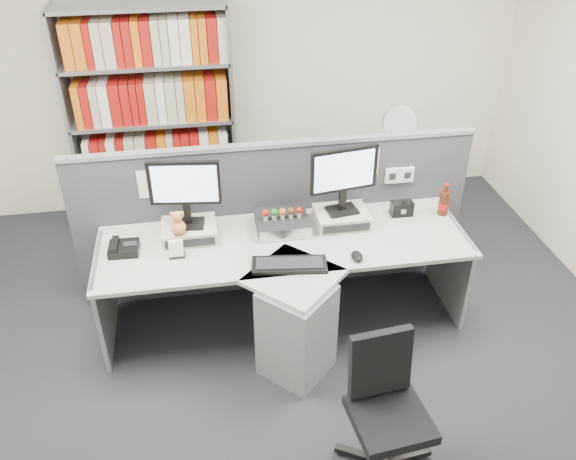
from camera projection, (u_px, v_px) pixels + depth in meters
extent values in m
plane|color=#2B2D33|center=(304.00, 401.00, 3.90)|extent=(5.50, 5.50, 0.00)
cube|color=white|center=(250.00, 66.00, 5.43)|extent=(5.00, 0.04, 2.70)
cube|color=#3F4048|center=(275.00, 220.00, 4.59)|extent=(3.00, 0.05, 1.25)
cube|color=#939398|center=(274.00, 144.00, 4.24)|extent=(3.00, 0.07, 0.03)
cube|color=white|center=(399.00, 175.00, 4.51)|extent=(0.22, 0.04, 0.12)
cube|color=white|center=(149.00, 182.00, 4.21)|extent=(0.16, 0.00, 0.22)
cube|color=white|center=(206.00, 178.00, 4.26)|extent=(0.16, 0.00, 0.22)
cube|color=white|center=(368.00, 165.00, 4.43)|extent=(0.16, 0.00, 0.22)
cube|color=#AAABA5|center=(284.00, 242.00, 4.19)|extent=(2.60, 0.80, 0.03)
cube|color=#AAABA5|center=(294.00, 277.00, 3.86)|extent=(0.74, 0.74, 0.03)
cube|color=gray|center=(297.00, 331.00, 3.96)|extent=(0.57, 0.57, 0.69)
cube|color=gray|center=(105.00, 300.00, 4.20)|extent=(0.03, 0.70, 0.72)
cube|color=gray|center=(449.00, 264.00, 4.55)|extent=(0.03, 0.70, 0.72)
cube|color=gray|center=(277.00, 254.00, 4.68)|extent=(2.50, 0.02, 0.45)
cube|color=#BCB69C|center=(189.00, 231.00, 4.19)|extent=(0.38, 0.30, 0.10)
cube|color=black|center=(190.00, 243.00, 4.07)|extent=(0.34, 0.01, 0.06)
cube|color=#BCB69C|center=(341.00, 217.00, 4.35)|extent=(0.38, 0.30, 0.10)
cube|color=black|center=(346.00, 228.00, 4.22)|extent=(0.34, 0.01, 0.06)
cube|color=black|center=(189.00, 224.00, 4.16)|extent=(0.23, 0.18, 0.02)
cube|color=black|center=(187.00, 213.00, 4.11)|extent=(0.05, 0.04, 0.17)
cube|color=black|center=(184.00, 183.00, 3.98)|extent=(0.48, 0.10, 0.32)
cube|color=silver|center=(185.00, 184.00, 3.97)|extent=(0.43, 0.06, 0.27)
cube|color=black|center=(342.00, 210.00, 4.31)|extent=(0.24, 0.19, 0.02)
cube|color=black|center=(342.00, 200.00, 4.27)|extent=(0.05, 0.04, 0.18)
cube|color=black|center=(344.00, 170.00, 4.13)|extent=(0.49, 0.11, 0.32)
cube|color=silver|center=(344.00, 171.00, 4.12)|extent=(0.44, 0.07, 0.27)
cube|color=black|center=(282.00, 223.00, 4.28)|extent=(0.37, 0.33, 0.10)
cube|color=silver|center=(286.00, 235.00, 4.15)|extent=(0.37, 0.01, 0.09)
cylinder|color=#BCB69C|center=(266.00, 218.00, 4.21)|extent=(0.03, 0.03, 0.03)
sphere|color=#A5140F|center=(266.00, 213.00, 4.19)|extent=(0.05, 0.05, 0.05)
cylinder|color=#BCB69C|center=(274.00, 217.00, 4.22)|extent=(0.03, 0.03, 0.03)
sphere|color=#19721E|center=(274.00, 212.00, 4.20)|extent=(0.05, 0.05, 0.05)
cylinder|color=#BCB69C|center=(282.00, 216.00, 4.23)|extent=(0.03, 0.03, 0.03)
sphere|color=orange|center=(282.00, 211.00, 4.21)|extent=(0.05, 0.05, 0.05)
cylinder|color=#BCB69C|center=(291.00, 216.00, 4.24)|extent=(0.03, 0.03, 0.03)
sphere|color=#593319|center=(291.00, 211.00, 4.22)|extent=(0.05, 0.05, 0.05)
cylinder|color=#BCB69C|center=(299.00, 215.00, 4.25)|extent=(0.03, 0.03, 0.03)
sphere|color=#A5140F|center=(299.00, 210.00, 4.22)|extent=(0.05, 0.05, 0.05)
cube|color=black|center=(289.00, 265.00, 3.92)|extent=(0.51, 0.25, 0.03)
cube|color=black|center=(289.00, 263.00, 3.91)|extent=(0.45, 0.19, 0.01)
ellipsoid|color=black|center=(357.00, 256.00, 3.99)|extent=(0.08, 0.12, 0.05)
cube|color=black|center=(124.00, 249.00, 4.05)|extent=(0.21, 0.19, 0.05)
cube|color=black|center=(115.00, 244.00, 4.02)|extent=(0.05, 0.17, 0.03)
cube|color=black|center=(130.00, 244.00, 4.04)|extent=(0.09, 0.06, 0.01)
cube|color=black|center=(177.00, 255.00, 4.02)|extent=(0.10, 0.06, 0.02)
cube|color=white|center=(176.00, 249.00, 3.97)|extent=(0.09, 0.04, 0.11)
cube|color=white|center=(176.00, 246.00, 4.00)|extent=(0.09, 0.04, 0.11)
sphere|color=#C98643|center=(178.00, 227.00, 4.04)|extent=(0.10, 0.10, 0.10)
sphere|color=#C98643|center=(177.00, 217.00, 4.00)|extent=(0.07, 0.07, 0.07)
sphere|color=#C98643|center=(172.00, 214.00, 3.98)|extent=(0.03, 0.03, 0.03)
sphere|color=#C98643|center=(182.00, 213.00, 3.99)|extent=(0.03, 0.03, 0.03)
cube|color=black|center=(402.00, 208.00, 4.44)|extent=(0.16, 0.09, 0.11)
cylinder|color=#3F190A|center=(444.00, 203.00, 4.43)|extent=(0.07, 0.07, 0.19)
cylinder|color=#A5140F|center=(443.00, 205.00, 4.44)|extent=(0.08, 0.08, 0.05)
cylinder|color=#3F190A|center=(446.00, 189.00, 4.36)|extent=(0.03, 0.03, 0.05)
cylinder|color=#A5140F|center=(447.00, 185.00, 4.34)|extent=(0.03, 0.03, 0.01)
cube|color=gray|center=(72.00, 126.00, 5.15)|extent=(0.03, 0.40, 2.00)
cube|color=gray|center=(232.00, 116.00, 5.34)|extent=(0.03, 0.40, 2.00)
cube|color=gray|center=(154.00, 113.00, 5.40)|extent=(1.40, 0.02, 2.00)
cube|color=gray|center=(166.00, 216.00, 5.78)|extent=(1.38, 0.40, 0.03)
cube|color=gray|center=(160.00, 170.00, 5.51)|extent=(1.38, 0.40, 0.03)
cube|color=gray|center=(153.00, 119.00, 5.23)|extent=(1.38, 0.40, 0.03)
cube|color=gray|center=(146.00, 63.00, 4.96)|extent=(1.38, 0.40, 0.03)
cube|color=gray|center=(138.00, 5.00, 4.71)|extent=(1.38, 0.40, 0.03)
cube|color=#A5140F|center=(164.00, 200.00, 5.65)|extent=(1.24, 0.28, 0.36)
cube|color=orange|center=(157.00, 152.00, 5.38)|extent=(1.24, 0.28, 0.36)
cube|color=#BCB69C|center=(150.00, 99.00, 5.10)|extent=(1.24, 0.28, 0.36)
cube|color=white|center=(142.00, 40.00, 4.83)|extent=(1.24, 0.28, 0.36)
cube|color=gray|center=(392.00, 191.00, 5.52)|extent=(0.45, 0.60, 0.70)
cube|color=black|center=(404.00, 191.00, 5.18)|extent=(0.40, 0.02, 0.28)
cube|color=black|center=(400.00, 222.00, 5.36)|extent=(0.40, 0.02, 0.28)
cylinder|color=white|center=(395.00, 155.00, 5.32)|extent=(0.17, 0.17, 0.03)
cylinder|color=white|center=(397.00, 145.00, 5.27)|extent=(0.03, 0.03, 0.17)
cylinder|color=white|center=(400.00, 122.00, 5.13)|extent=(0.29, 0.13, 0.28)
cylinder|color=silver|center=(399.00, 121.00, 5.15)|extent=(0.28, 0.12, 0.28)
cylinder|color=silver|center=(387.00, 442.00, 3.37)|extent=(0.04, 0.04, 0.36)
cube|color=black|center=(390.00, 419.00, 3.26)|extent=(0.45, 0.45, 0.06)
cube|color=black|center=(380.00, 362.00, 3.28)|extent=(0.36, 0.13, 0.41)
cube|color=black|center=(409.00, 456.00, 3.51)|extent=(0.27, 0.07, 0.04)
cylinder|color=black|center=(425.00, 453.00, 3.54)|extent=(0.04, 0.04, 0.03)
cube|color=black|center=(381.00, 439.00, 3.61)|extent=(0.10, 0.27, 0.04)
cylinder|color=black|center=(380.00, 426.00, 3.70)|extent=(0.04, 0.04, 0.03)
cube|color=black|center=(357.00, 454.00, 3.52)|extent=(0.25, 0.17, 0.04)
cylinder|color=black|center=(340.00, 450.00, 3.56)|extent=(0.04, 0.04, 0.03)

